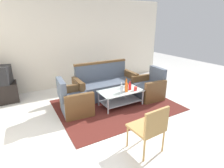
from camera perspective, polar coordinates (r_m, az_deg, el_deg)
ground_plane at (r=3.96m, az=6.42°, el=-12.07°), size 14.00×14.00×0.00m
wall_back at (r=6.15m, az=-10.38°, el=12.93°), size 6.52×0.12×2.80m
rug at (r=4.66m, az=1.35°, el=-6.78°), size 2.94×2.26×0.01m
couch at (r=5.16m, az=-2.16°, el=-0.38°), size 1.80×0.75×0.96m
armchair_left at (r=4.27m, az=-11.97°, el=-5.57°), size 0.75×0.81×0.85m
armchair_right at (r=5.10m, az=11.79°, el=-1.35°), size 0.74×0.80×0.85m
coffee_table at (r=4.54m, az=2.84°, el=-3.79°), size 1.10×0.60×0.40m
bottle_red at (r=4.56m, az=5.78°, el=-0.77°), size 0.07×0.07×0.22m
bottle_orange at (r=4.40m, az=4.66°, el=-0.98°), size 0.08×0.08×0.32m
bottle_brown at (r=4.73m, az=4.55°, el=0.15°), size 0.06×0.06×0.25m
bottle_clear at (r=4.37m, az=3.13°, el=-1.40°), size 0.06×0.06×0.26m
cup at (r=4.53m, az=7.59°, el=-1.46°), size 0.08×0.08×0.10m
tv_stand at (r=5.57m, az=-32.15°, el=-2.56°), size 0.80×0.50×0.52m
wicker_chair at (r=2.94m, az=12.18°, el=-13.15°), size 0.50×0.50×0.84m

